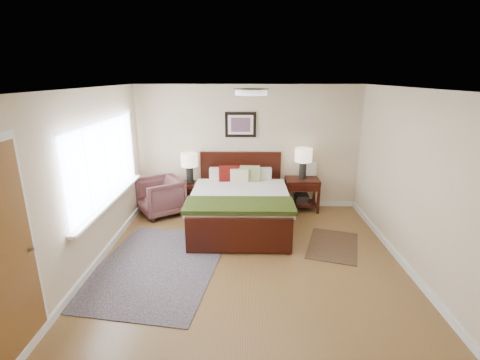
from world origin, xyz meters
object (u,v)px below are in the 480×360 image
Objects in this scene: bed at (240,198)px; rug_persian at (157,266)px; nightstand_left at (190,189)px; armchair at (160,196)px; lamp_left at (189,162)px; nightstand_right at (302,191)px; lamp_right at (303,158)px.

rug_persian is at bearing -129.38° from bed.
bed is 0.89× the size of rug_persian.
nightstand_left is at bearing 94.28° from rug_persian.
lamp_left is at bearing 82.00° from armchair.
lamp_left is (-2.27, 0.01, 0.60)m from nightstand_right.
armchair is at bearing -154.17° from lamp_left.
lamp_right reaches higher than nightstand_left.
bed is 1.39m from lamp_left.
nightstand_left is 0.92× the size of lamp_left.
nightstand_left is 2.36m from lamp_right.
lamp_right is (2.27, 0.02, 0.65)m from nightstand_left.
armchair is (-0.56, -0.27, -0.63)m from lamp_left.
nightstand_left is 0.55m from lamp_left.
lamp_left is 1.00× the size of lamp_right.
nightstand_right is 3.35m from rug_persian.
lamp_right is (2.27, 0.00, 0.10)m from lamp_left.
lamp_left is 2.27m from lamp_right.
nightstand_right reaches higher than nightstand_left.
rug_persian is at bearing -137.01° from lamp_right.
rug_persian is (-0.17, -2.27, -0.99)m from lamp_left.
bed reaches higher than nightstand_left.
lamp_left is (-1.02, 0.82, 0.46)m from bed.
nightstand_right is at bearing 51.37° from rug_persian.
rug_persian is (-2.44, -2.26, -0.39)m from nightstand_right.
lamp_left reaches higher than nightstand_left.
rug_persian is at bearing -94.27° from nightstand_left.
lamp_right is 2.93m from armchair.
lamp_left is 0.88m from armchair.
bed is 1.49m from nightstand_right.
armchair is at bearing -155.87° from nightstand_left.
nightstand_right is at bearing 32.97° from bed.
armchair is at bearing 109.56° from rug_persian.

